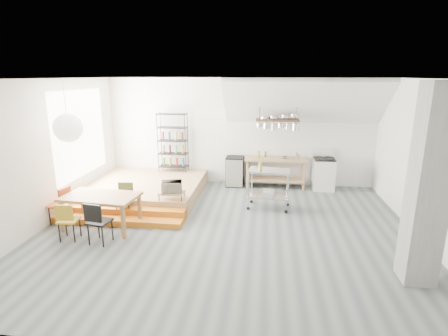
# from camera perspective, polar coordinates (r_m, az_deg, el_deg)

# --- Properties ---
(floor) EXTENTS (8.00, 8.00, 0.00)m
(floor) POSITION_cam_1_polar(r_m,az_deg,el_deg) (7.72, 0.41, -10.10)
(floor) COLOR #515A5D
(floor) RESTS_ON ground
(wall_back) EXTENTS (8.00, 0.04, 3.20)m
(wall_back) POSITION_cam_1_polar(r_m,az_deg,el_deg) (10.61, 2.56, 5.88)
(wall_back) COLOR silver
(wall_back) RESTS_ON ground
(wall_left) EXTENTS (0.04, 7.00, 3.20)m
(wall_left) POSITION_cam_1_polar(r_m,az_deg,el_deg) (8.60, -27.12, 2.10)
(wall_left) COLOR silver
(wall_left) RESTS_ON ground
(wall_right) EXTENTS (0.04, 7.00, 3.20)m
(wall_right) POSITION_cam_1_polar(r_m,az_deg,el_deg) (7.84, 30.89, 0.51)
(wall_right) COLOR silver
(wall_right) RESTS_ON ground
(ceiling) EXTENTS (8.00, 7.00, 0.02)m
(ceiling) POSITION_cam_1_polar(r_m,az_deg,el_deg) (7.00, 0.46, 14.39)
(ceiling) COLOR white
(ceiling) RESTS_ON wall_back
(slope_ceiling) EXTENTS (4.40, 1.44, 1.32)m
(slope_ceiling) POSITION_cam_1_polar(r_m,az_deg,el_deg) (9.93, 12.94, 10.42)
(slope_ceiling) COLOR white
(slope_ceiling) RESTS_ON wall_back
(window_pane) EXTENTS (0.02, 2.50, 2.20)m
(window_pane) POSITION_cam_1_polar(r_m,az_deg,el_deg) (9.81, -22.37, 5.21)
(window_pane) COLOR white
(window_pane) RESTS_ON wall_left
(platform) EXTENTS (3.00, 3.00, 0.40)m
(platform) POSITION_cam_1_polar(r_m,az_deg,el_deg) (10.02, -12.65, -3.27)
(platform) COLOR #A37E51
(platform) RESTS_ON ground
(step_lower) EXTENTS (3.00, 0.35, 0.13)m
(step_lower) POSITION_cam_1_polar(r_m,az_deg,el_deg) (8.37, -17.01, -8.24)
(step_lower) COLOR #C36A17
(step_lower) RESTS_ON ground
(step_upper) EXTENTS (3.00, 0.35, 0.27)m
(step_upper) POSITION_cam_1_polar(r_m,az_deg,el_deg) (8.64, -16.12, -6.95)
(step_upper) COLOR #C36A17
(step_upper) RESTS_ON ground
(concrete_column) EXTENTS (0.50, 0.50, 3.20)m
(concrete_column) POSITION_cam_1_polar(r_m,az_deg,el_deg) (6.23, 30.41, -2.69)
(concrete_column) COLOR slate
(concrete_column) RESTS_ON ground
(kitchen_counter) EXTENTS (1.80, 0.60, 0.91)m
(kitchen_counter) POSITION_cam_1_polar(r_m,az_deg,el_deg) (10.45, 8.38, 0.13)
(kitchen_counter) COLOR #A37E51
(kitchen_counter) RESTS_ON ground
(stove) EXTENTS (0.60, 0.60, 1.18)m
(stove) POSITION_cam_1_polar(r_m,az_deg,el_deg) (10.63, 15.91, -0.86)
(stove) COLOR white
(stove) RESTS_ON ground
(pot_rack) EXTENTS (1.20, 0.50, 1.43)m
(pot_rack) POSITION_cam_1_polar(r_m,az_deg,el_deg) (9.97, 8.86, 7.32)
(pot_rack) COLOR #3B2917
(pot_rack) RESTS_ON ceiling
(wire_shelving) EXTENTS (0.88, 0.38, 1.80)m
(wire_shelving) POSITION_cam_1_polar(r_m,az_deg,el_deg) (10.70, -8.35, 4.33)
(wire_shelving) COLOR black
(wire_shelving) RESTS_ON platform
(microwave_shelf) EXTENTS (0.60, 0.40, 0.16)m
(microwave_shelf) POSITION_cam_1_polar(r_m,az_deg,el_deg) (8.45, -8.50, -4.00)
(microwave_shelf) COLOR #A37E51
(microwave_shelf) RESTS_ON platform
(paper_lantern) EXTENTS (0.60, 0.60, 0.60)m
(paper_lantern) POSITION_cam_1_polar(r_m,az_deg,el_deg) (8.02, -24.12, 6.00)
(paper_lantern) COLOR white
(paper_lantern) RESTS_ON ceiling
(dining_table) EXTENTS (1.67, 1.04, 0.76)m
(dining_table) POSITION_cam_1_polar(r_m,az_deg,el_deg) (8.04, -19.51, -4.78)
(dining_table) COLOR olive
(dining_table) RESTS_ON ground
(chair_mustard) EXTENTS (0.41, 0.41, 0.81)m
(chair_mustard) POSITION_cam_1_polar(r_m,az_deg,el_deg) (7.74, -24.26, -7.52)
(chair_mustard) COLOR gold
(chair_mustard) RESTS_ON ground
(chair_black) EXTENTS (0.46, 0.46, 0.88)m
(chair_black) POSITION_cam_1_polar(r_m,az_deg,el_deg) (7.35, -20.03, -7.92)
(chair_black) COLOR black
(chair_black) RESTS_ON ground
(chair_olive) EXTENTS (0.40, 0.40, 0.82)m
(chair_olive) POSITION_cam_1_polar(r_m,az_deg,el_deg) (8.58, -15.86, -4.56)
(chair_olive) COLOR #58612E
(chair_olive) RESTS_ON ground
(chair_red) EXTENTS (0.45, 0.45, 0.87)m
(chair_red) POSITION_cam_1_polar(r_m,az_deg,el_deg) (8.62, -24.96, -5.09)
(chair_red) COLOR #B14419
(chair_red) RESTS_ON ground
(rolling_cart) EXTENTS (1.07, 0.68, 1.00)m
(rolling_cart) POSITION_cam_1_polar(r_m,az_deg,el_deg) (8.78, 7.33, -2.54)
(rolling_cart) COLOR silver
(rolling_cart) RESTS_ON ground
(mini_fridge) EXTENTS (0.53, 0.53, 0.89)m
(mini_fridge) POSITION_cam_1_polar(r_m,az_deg,el_deg) (10.57, 1.79, -0.54)
(mini_fridge) COLOR black
(mini_fridge) RESTS_ON ground
(microwave) EXTENTS (0.54, 0.42, 0.26)m
(microwave) POSITION_cam_1_polar(r_m,az_deg,el_deg) (8.41, -8.54, -3.03)
(microwave) COLOR beige
(microwave) RESTS_ON microwave_shelf
(bowl) EXTENTS (0.28, 0.28, 0.06)m
(bowl) POSITION_cam_1_polar(r_m,az_deg,el_deg) (10.33, 9.86, 1.69)
(bowl) COLOR silver
(bowl) RESTS_ON kitchen_counter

